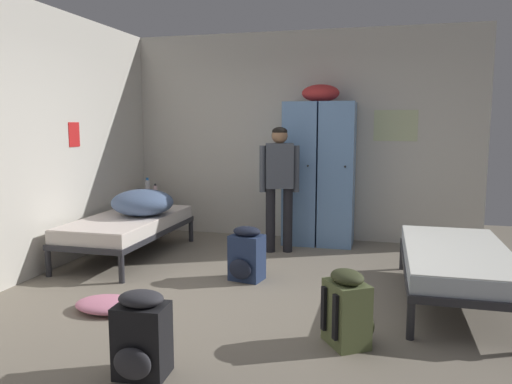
{
  "coord_description": "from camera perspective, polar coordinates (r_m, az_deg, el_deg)",
  "views": [
    {
      "loc": [
        1.13,
        -4.13,
        1.57
      ],
      "look_at": [
        0.0,
        0.26,
        0.95
      ],
      "focal_mm": 34.95,
      "sensor_mm": 36.0,
      "label": 1
    }
  ],
  "objects": [
    {
      "name": "water_bottle",
      "position": [
        7.22,
        -12.32,
        0.54
      ],
      "size": [
        0.07,
        0.07,
        0.25
      ],
      "color": "white",
      "rests_on": "shelf_unit"
    },
    {
      "name": "bed_left_rear",
      "position": [
        6.1,
        -14.41,
        -3.71
      ],
      "size": [
        0.9,
        1.9,
        0.49
      ],
      "color": "#28282D",
      "rests_on": "ground_plane"
    },
    {
      "name": "backpack_navy",
      "position": [
        5.06,
        -1.1,
        -7.21
      ],
      "size": [
        0.36,
        0.38,
        0.55
      ],
      "color": "navy",
      "rests_on": "ground_plane"
    },
    {
      "name": "backpack_black",
      "position": [
        3.3,
        -12.97,
        -15.8
      ],
      "size": [
        0.33,
        0.35,
        0.55
      ],
      "color": "black",
      "rests_on": "ground_plane"
    },
    {
      "name": "clothes_pile_pink",
      "position": [
        4.5,
        -16.55,
        -12.24
      ],
      "size": [
        0.58,
        0.41,
        0.11
      ],
      "color": "pink",
      "rests_on": "ground_plane"
    },
    {
      "name": "room_backdrop",
      "position": [
        5.89,
        -9.24,
        6.05
      ],
      "size": [
        4.78,
        5.29,
        2.8
      ],
      "color": "beige",
      "rests_on": "ground_plane"
    },
    {
      "name": "bedding_heap",
      "position": [
        6.07,
        -12.86,
        -1.17
      ],
      "size": [
        0.73,
        0.72,
        0.31
      ],
      "color": "slate",
      "rests_on": "bed_left_rear"
    },
    {
      "name": "lotion_bottle",
      "position": [
        7.11,
        -11.45,
        0.17
      ],
      "size": [
        0.05,
        0.05,
        0.17
      ],
      "color": "beige",
      "rests_on": "shelf_unit"
    },
    {
      "name": "ground_plane",
      "position": [
        4.56,
        -0.84,
        -12.36
      ],
      "size": [
        8.36,
        8.36,
        0.0
      ],
      "primitive_type": "plane",
      "color": "gray"
    },
    {
      "name": "person_traveler",
      "position": [
        6.06,
        2.69,
        1.67
      ],
      "size": [
        0.47,
        0.27,
        1.53
      ],
      "color": "black",
      "rests_on": "ground_plane"
    },
    {
      "name": "backpack_olive",
      "position": [
        3.7,
        10.45,
        -13.07
      ],
      "size": [
        0.41,
        0.4,
        0.55
      ],
      "color": "#566038",
      "rests_on": "ground_plane"
    },
    {
      "name": "locker_bank",
      "position": [
        6.54,
        7.25,
        2.45
      ],
      "size": [
        0.9,
        0.55,
        2.07
      ],
      "color": "#6B93C6",
      "rests_on": "ground_plane"
    },
    {
      "name": "shelf_unit",
      "position": [
        7.22,
        -11.74,
        -2.14
      ],
      "size": [
        0.38,
        0.3,
        0.57
      ],
      "color": "brown",
      "rests_on": "ground_plane"
    },
    {
      "name": "bed_right",
      "position": [
        4.77,
        21.96,
        -7.22
      ],
      "size": [
        0.9,
        1.9,
        0.49
      ],
      "color": "#28282D",
      "rests_on": "ground_plane"
    }
  ]
}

